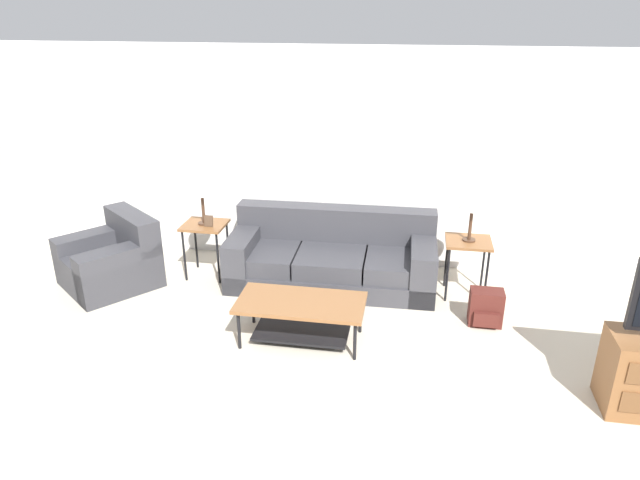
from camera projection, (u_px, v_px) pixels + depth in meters
name	position (u px, v px, depth m)	size (l,w,h in m)	color
wall_back	(347.00, 159.00, 6.78)	(9.13, 0.06, 2.60)	white
couch	(332.00, 259.00, 6.57)	(2.35, 1.01, 0.82)	#38383D
armchair	(112.00, 261.00, 6.53)	(1.30, 1.30, 0.80)	#38383D
coffee_table	(301.00, 311.00, 5.40)	(1.21, 0.60, 0.42)	brown
side_table_left	(205.00, 230.00, 6.63)	(0.49, 0.44, 0.65)	brown
side_table_right	(468.00, 248.00, 6.17)	(0.49, 0.44, 0.65)	brown
table_lamp_left	(201.00, 186.00, 6.43)	(0.29, 0.29, 0.58)	#472D1E
table_lamp_right	(473.00, 200.00, 5.96)	(0.29, 0.29, 0.58)	#472D1E
backpack	(486.00, 308.00, 5.73)	(0.33, 0.28, 0.37)	#4C1E19
picture_frame	(209.00, 221.00, 6.50)	(0.10, 0.04, 0.13)	#4C3828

